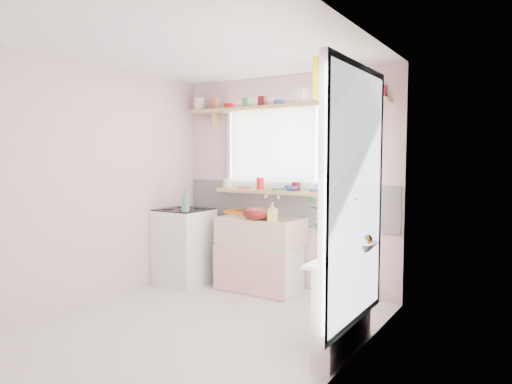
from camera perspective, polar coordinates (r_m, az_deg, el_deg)
The scene contains 19 objects.
room at distance 4.45m, azimuth 6.53°, elevation 2.10°, with size 3.20×3.20×3.20m.
sink_unit at distance 5.34m, azimuth 0.57°, elevation -7.66°, with size 0.95×0.65×1.11m.
cooker at distance 5.70m, azimuth -8.95°, elevation -6.65°, with size 0.58×0.58×0.93m.
radiator_ledge at distance 3.77m, azimuth 10.90°, elevation -13.43°, with size 0.22×0.95×0.78m.
windowsill at distance 5.40m, azimuth 1.62°, elevation 0.07°, with size 1.40×0.22×0.04m, color #D9B46F.
pine_shelf at distance 5.33m, azimuth 3.00°, elevation 10.57°, with size 2.52×0.24×0.04m, color #D9B46F.
shelf_crockery at distance 5.34m, azimuth 3.00°, elevation 11.37°, with size 2.47×0.11×0.12m.
sill_crockery at distance 5.42m, azimuth 1.17°, elevation 0.88°, with size 1.35×0.11×0.12m.
dish_tray at distance 5.64m, azimuth -1.56°, elevation -2.50°, with size 0.39×0.30×0.04m, color orange.
colander at distance 5.06m, azimuth 0.07°, elevation -2.70°, with size 0.31×0.31×0.14m, color maroon.
jade_plant at distance 3.73m, azimuth 10.27°, elevation -3.08°, with size 0.52×0.45×0.58m, color #2B6C30.
fruit_bowl at distance 3.88m, azimuth 12.77°, elevation -6.63°, with size 0.30×0.30×0.07m, color silver.
herb_pot at distance 3.70m, azimuth 11.83°, elevation -6.17°, with size 0.10×0.07×0.20m, color #386628.
soap_bottle_sink at distance 4.95m, azimuth 2.08°, elevation -2.51°, with size 0.09×0.09×0.20m, color #DAC860.
sill_cup at distance 5.28m, azimuth 5.03°, elevation 0.74°, with size 0.13×0.13×0.10m, color white.
sill_bowl at distance 5.24m, azimuth 4.53°, elevation 0.47°, with size 0.19×0.19×0.06m, color #3448AA.
shelf_vase at distance 4.90m, azimuth 12.23°, elevation 12.24°, with size 0.16×0.16×0.17m, color #9E5B30.
cooker_bottle at distance 5.31m, azimuth -8.80°, elevation -1.12°, with size 0.10×0.10×0.25m, color #428459.
fruit at distance 3.87m, azimuth 12.90°, elevation -5.75°, with size 0.20×0.14×0.10m.
Camera 1 is at (2.59, -3.15, 1.55)m, focal length 32.00 mm.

